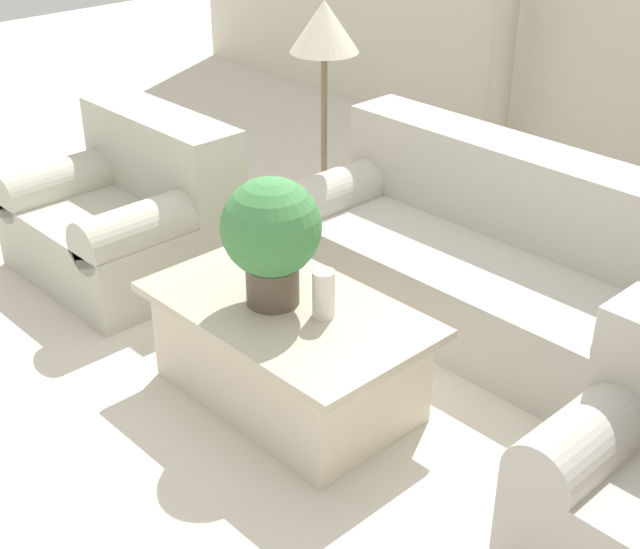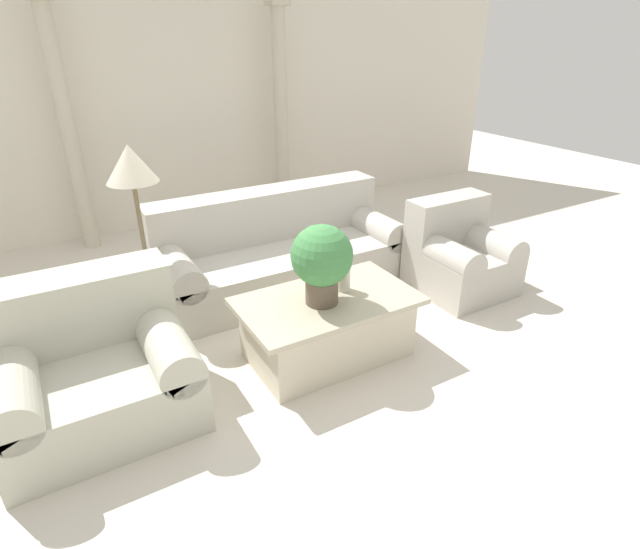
% 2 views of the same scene
% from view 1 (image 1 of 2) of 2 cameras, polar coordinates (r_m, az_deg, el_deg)
% --- Properties ---
extents(ground_plane, '(16.00, 16.00, 0.00)m').
position_cam_1_polar(ground_plane, '(4.38, 1.28, -5.30)').
color(ground_plane, silver).
extents(sofa_long, '(2.27, 0.96, 0.87)m').
position_cam_1_polar(sofa_long, '(4.63, 11.34, 0.97)').
color(sofa_long, '#B7B2A8').
rests_on(sofa_long, ground_plane).
extents(loveseat, '(1.12, 0.96, 0.87)m').
position_cam_1_polar(loveseat, '(5.16, -12.02, 3.99)').
color(loveseat, beige).
rests_on(loveseat, ground_plane).
extents(coffee_table, '(1.28, 0.76, 0.48)m').
position_cam_1_polar(coffee_table, '(3.98, -2.09, -4.92)').
color(coffee_table, beige).
rests_on(coffee_table, ground_plane).
extents(potted_plant, '(0.43, 0.43, 0.57)m').
position_cam_1_polar(potted_plant, '(3.73, -3.14, 2.64)').
color(potted_plant, brown).
rests_on(potted_plant, coffee_table).
extents(pillar_candle, '(0.10, 0.10, 0.21)m').
position_cam_1_polar(pillar_candle, '(3.72, 0.23, -1.24)').
color(pillar_candle, silver).
rests_on(pillar_candle, coffee_table).
extents(floor_lamp, '(0.38, 0.38, 1.47)m').
position_cam_1_polar(floor_lamp, '(4.99, 0.27, 14.66)').
color(floor_lamp, brown).
rests_on(floor_lamp, ground_plane).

